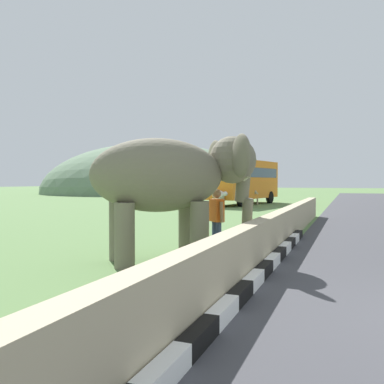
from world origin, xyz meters
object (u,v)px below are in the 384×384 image
(elephant, at_px, (173,178))
(bus_orange, at_px, (243,178))
(person_handler, at_px, (217,217))
(cow_mid, at_px, (255,194))
(cow_near, at_px, (219,195))

(elephant, distance_m, bus_orange, 23.04)
(person_handler, height_order, cow_mid, person_handler)
(cow_near, bearing_deg, cow_mid, -19.15)
(person_handler, height_order, bus_orange, bus_orange)
(elephant, distance_m, cow_mid, 23.08)
(person_handler, height_order, cow_near, person_handler)
(bus_orange, bearing_deg, person_handler, -167.41)
(elephant, height_order, bus_orange, bus_orange)
(cow_near, xyz_separation_m, cow_mid, (4.55, -1.58, 0.00))
(bus_orange, bearing_deg, cow_near, 171.47)
(person_handler, relative_size, cow_near, 0.98)
(person_handler, bearing_deg, cow_mid, 10.15)
(person_handler, xyz_separation_m, cow_near, (17.02, 5.44, -0.06))
(elephant, xyz_separation_m, cow_near, (18.28, 4.79, -1.07))
(elephant, height_order, cow_mid, elephant)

